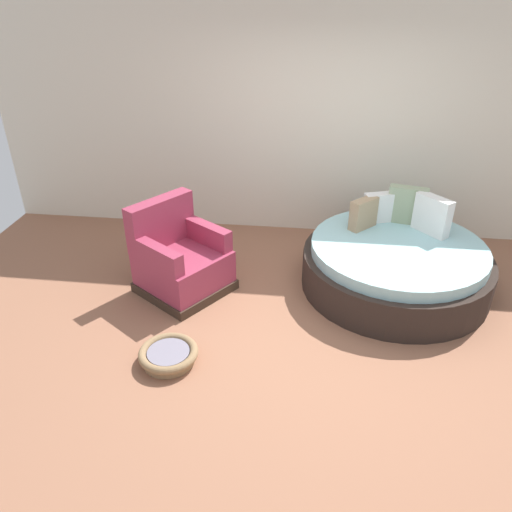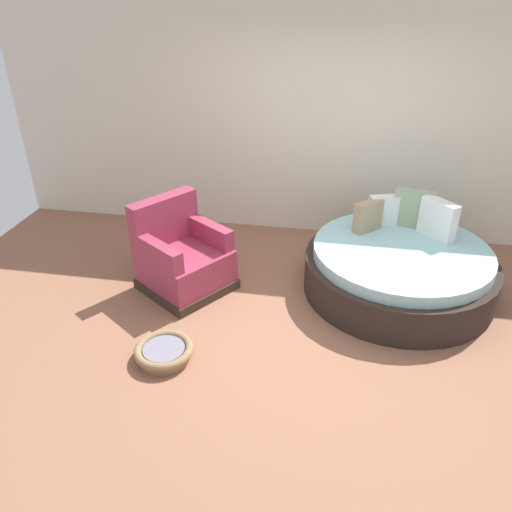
{
  "view_description": "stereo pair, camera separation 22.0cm",
  "coord_description": "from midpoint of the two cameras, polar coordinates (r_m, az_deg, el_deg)",
  "views": [
    {
      "loc": [
        -0.06,
        -3.74,
        2.89
      ],
      "look_at": [
        -0.56,
        0.35,
        0.55
      ],
      "focal_mm": 34.88,
      "sensor_mm": 36.0,
      "label": 1
    },
    {
      "loc": [
        0.16,
        -3.71,
        2.89
      ],
      "look_at": [
        -0.56,
        0.35,
        0.55
      ],
      "focal_mm": 34.88,
      "sensor_mm": 36.0,
      "label": 2
    }
  ],
  "objects": [
    {
      "name": "pet_basket",
      "position": [
        4.39,
        -11.44,
        -11.09
      ],
      "size": [
        0.51,
        0.51,
        0.13
      ],
      "color": "#8E704C",
      "rests_on": "ground_plane"
    },
    {
      "name": "ground_plane",
      "position": [
        4.72,
        4.95,
        -8.42
      ],
      "size": [
        8.0,
        8.0,
        0.02
      ],
      "primitive_type": "cube",
      "color": "#936047"
    },
    {
      "name": "round_daybed",
      "position": [
        5.34,
        14.59,
        -0.94
      ],
      "size": [
        1.92,
        1.92,
        0.92
      ],
      "color": "#2D231E",
      "rests_on": "ground_plane"
    },
    {
      "name": "back_wall",
      "position": [
        6.09,
        6.5,
        14.83
      ],
      "size": [
        8.0,
        0.12,
        2.71
      ],
      "primitive_type": "cube",
      "color": "silver",
      "rests_on": "ground_plane"
    },
    {
      "name": "red_armchair",
      "position": [
        5.17,
        -9.94,
        -0.56
      ],
      "size": [
        1.11,
        1.11,
        0.94
      ],
      "color": "#38281E",
      "rests_on": "ground_plane"
    }
  ]
}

